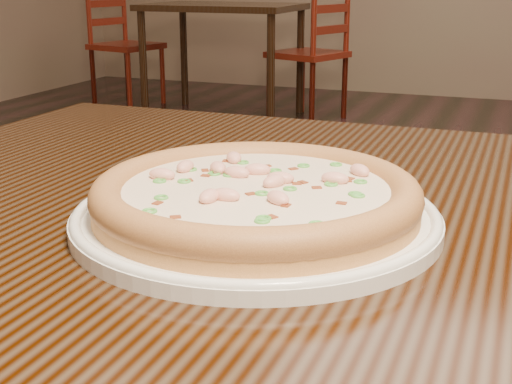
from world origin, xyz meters
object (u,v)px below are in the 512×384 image
(pizza, at_px, (256,195))
(chair_a, at_px, (121,44))
(bg_table_left, at_px, (223,19))
(chair_b, at_px, (314,54))
(plate, at_px, (256,216))
(hero_table, at_px, (401,328))

(pizza, xyz_separation_m, chair_a, (-2.65, 4.09, -0.34))
(pizza, height_order, chair_a, chair_a)
(bg_table_left, xyz_separation_m, chair_b, (0.61, 0.08, -0.22))
(plate, distance_m, bg_table_left, 4.31)
(hero_table, xyz_separation_m, pizza, (-0.12, -0.05, 0.13))
(bg_table_left, bearing_deg, chair_b, 7.78)
(pizza, relative_size, chair_b, 0.29)
(plate, bearing_deg, chair_b, 105.80)
(bg_table_left, height_order, chair_b, chair_b)
(chair_b, bearing_deg, bg_table_left, -172.22)
(pizza, bearing_deg, chair_a, 122.88)
(plate, relative_size, chair_a, 0.33)
(pizza, height_order, bg_table_left, pizza)
(bg_table_left, bearing_deg, plate, -66.00)
(bg_table_left, bearing_deg, hero_table, -64.28)
(chair_b, bearing_deg, chair_a, 177.18)
(hero_table, height_order, chair_a, chair_a)
(pizza, bearing_deg, hero_table, 22.52)
(plate, bearing_deg, bg_table_left, 114.00)
(bg_table_left, distance_m, chair_b, 0.66)
(bg_table_left, relative_size, chair_a, 1.05)
(bg_table_left, height_order, chair_a, chair_a)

